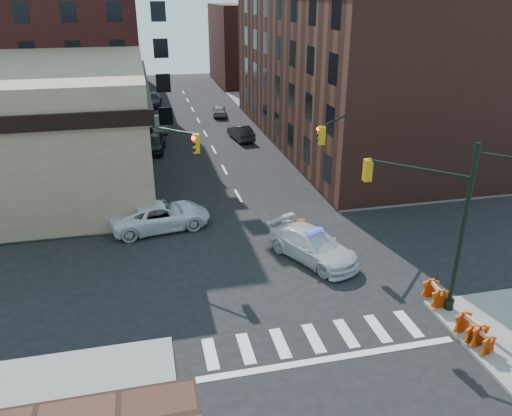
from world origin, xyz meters
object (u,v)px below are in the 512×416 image
pickup (160,216)px  barrel_bank (165,215)px  pedestrian_b (69,218)px  parked_car_wnear (154,143)px  parked_car_enear (241,133)px  barricade_se_a (435,294)px  police_car (313,245)px  barricade_nw_a (149,215)px  pedestrian_a (105,199)px  barrel_road (301,228)px  parked_car_wfar (157,124)px

pickup → barrel_bank: size_ratio=6.90×
pedestrian_b → parked_car_wnear: bearing=83.4°
barrel_bank → parked_car_enear: bearing=64.2°
pedestrian_b → barricade_se_a: 21.47m
police_car → barricade_nw_a: (-8.71, 6.71, -0.24)m
police_car → pickup: pickup is taller
parked_car_wnear → parked_car_enear: 8.96m
parked_car_wnear → barricade_nw_a: parked_car_wnear is taller
pedestrian_a → barrel_road: (11.77, -6.04, -0.54)m
parked_car_wnear → barricade_nw_a: bearing=-86.3°
barrel_road → barricade_se_a: size_ratio=0.80×
parked_car_enear → barricade_nw_a: 20.64m
pickup → barrel_bank: (0.30, 0.98, -0.41)m
pedestrian_a → pedestrian_b: size_ratio=1.03×
pedestrian_a → barricade_nw_a: bearing=-22.6°
barrel_bank → barricade_se_a: barricade_se_a is taller
parked_car_wnear → pedestrian_a: size_ratio=2.63×
police_car → barricade_nw_a: bearing=116.1°
parked_car_wfar → barrel_road: parked_car_wfar is taller
parked_car_enear → pedestrian_a: size_ratio=2.50×
pedestrian_b → pedestrian_a: bearing=63.6°
police_car → parked_car_wnear: (-7.71, 22.75, -0.04)m
parked_car_wfar → pedestrian_a: bearing=-107.8°
parked_car_wfar → barricade_se_a: 37.62m
pedestrian_a → barricade_se_a: size_ratio=1.42×
police_car → pickup: bearing=117.2°
parked_car_wnear → parked_car_wfar: 7.60m
pedestrian_b → barricade_nw_a: bearing=15.2°
police_car → pedestrian_a: size_ratio=3.24×
pickup → barrel_bank: pickup is taller
pickup → barricade_se_a: 16.77m
parked_car_enear → pedestrian_b: pedestrian_b is taller
pickup → parked_car_enear: pickup is taller
pickup → barrel_road: pickup is taller
police_car → pickup: size_ratio=0.93×
police_car → parked_car_wnear: police_car is taller
parked_car_enear → pedestrian_b: size_ratio=2.57×
police_car → pedestrian_b: size_ratio=3.33×
parked_car_enear → barrel_road: 21.96m
pickup → parked_car_wnear: pickup is taller
barrel_bank → barricade_se_a: (11.90, -12.48, 0.17)m
parked_car_wfar → barrel_bank: bearing=-97.7°
parked_car_wfar → barrel_bank: size_ratio=5.24×
parked_car_wnear → barrel_road: (7.99, -19.78, -0.30)m
police_car → pedestrian_b: pedestrian_b is taller
parked_car_enear → pedestrian_b: 23.43m
pickup → pedestrian_b: 5.56m
pickup → barrel_road: (8.29, -2.96, -0.36)m
barrel_bank → pickup: bearing=-107.0°
pickup → pedestrian_b: pedestrian_b is taller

